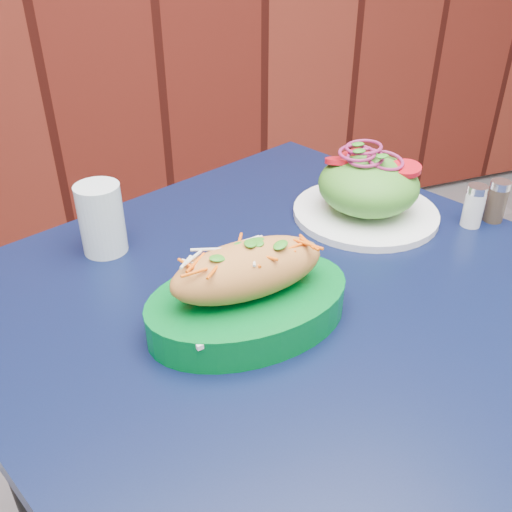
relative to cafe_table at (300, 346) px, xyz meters
name	(u,v)px	position (x,y,z in m)	size (l,w,h in m)	color
cafe_table	(300,346)	(0.00, 0.00, 0.00)	(1.04, 1.04, 0.75)	black
banh_mi_basket	(248,292)	(-0.09, -0.02, 0.13)	(0.27, 0.19, 0.12)	#006522
salad_plate	(368,190)	(0.19, 0.16, 0.14)	(0.24, 0.24, 0.12)	white
water_glass	(101,219)	(-0.22, 0.21, 0.14)	(0.07, 0.07, 0.11)	silver
salt_shaker	(474,206)	(0.33, 0.08, 0.12)	(0.03, 0.03, 0.07)	white
pepper_shaker	(497,201)	(0.38, 0.08, 0.12)	(0.03, 0.03, 0.07)	#3F3326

